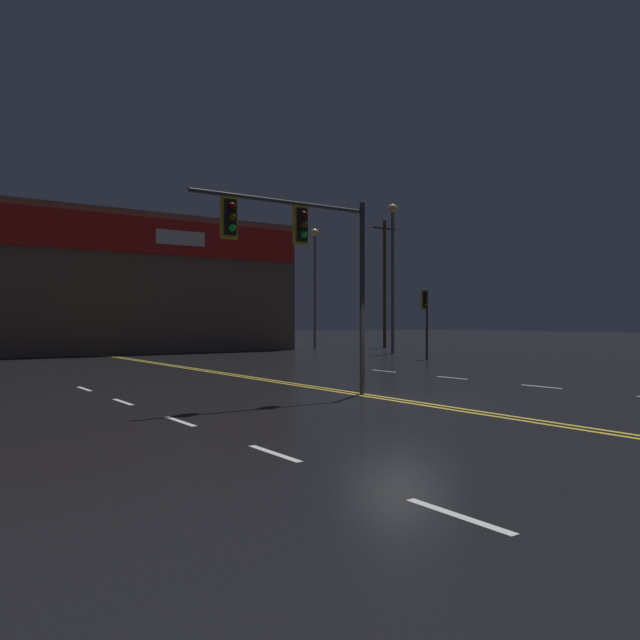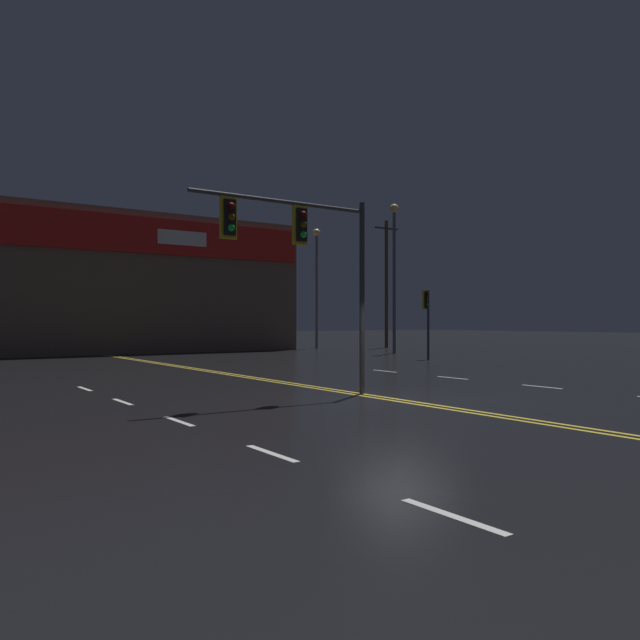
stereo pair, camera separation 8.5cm
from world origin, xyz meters
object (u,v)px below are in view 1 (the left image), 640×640
at_px(traffic_signal_corner_northeast, 425,308).
at_px(traffic_signal_median, 298,242).
at_px(streetlight_near_left, 393,258).
at_px(streetlight_far_median, 315,271).

bearing_deg(traffic_signal_corner_northeast, traffic_signal_median, -144.70).
bearing_deg(streetlight_near_left, traffic_signal_corner_northeast, -115.95).
distance_m(traffic_signal_median, traffic_signal_corner_northeast, 17.83).
bearing_deg(traffic_signal_median, traffic_signal_corner_northeast, 35.30).
bearing_deg(streetlight_far_median, streetlight_near_left, -91.81).
relative_size(traffic_signal_corner_northeast, streetlight_far_median, 0.41).
distance_m(traffic_signal_median, streetlight_far_median, 30.58).
relative_size(traffic_signal_median, streetlight_far_median, 0.58).
bearing_deg(streetlight_near_left, traffic_signal_median, -137.26).
bearing_deg(traffic_signal_corner_northeast, streetlight_far_median, 78.25).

